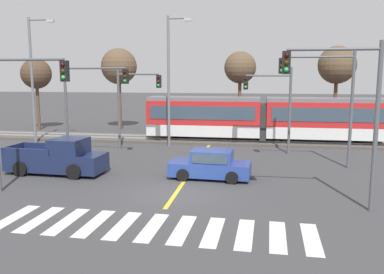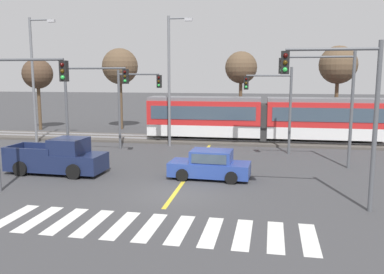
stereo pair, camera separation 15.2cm
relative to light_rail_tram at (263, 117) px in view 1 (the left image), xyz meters
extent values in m
plane|color=#3D3D3F|center=(-4.08, -14.97, -2.05)|extent=(200.00, 200.00, 0.00)
cube|color=#4C4742|center=(-4.08, 0.01, -1.96)|extent=(120.00, 4.00, 0.18)
cube|color=#939399|center=(-4.08, -0.71, -1.82)|extent=(120.00, 0.08, 0.10)
cube|color=#939399|center=(-4.08, 0.73, -1.82)|extent=(120.00, 0.08, 0.10)
cube|color=silver|center=(-4.75, 0.01, -1.07)|extent=(9.00, 2.60, 0.90)
cube|color=red|center=(-4.75, 0.01, 0.33)|extent=(9.00, 2.60, 1.90)
cube|color=#384756|center=(-4.75, -1.31, 0.38)|extent=(8.28, 0.04, 1.04)
cube|color=slate|center=(-4.75, 0.01, 1.42)|extent=(9.00, 2.39, 0.28)
cylinder|color=black|center=(-2.27, 0.01, -1.52)|extent=(0.70, 0.20, 0.70)
cylinder|color=black|center=(-7.22, 0.01, -1.52)|extent=(0.70, 0.20, 0.70)
cube|color=silver|center=(4.75, 0.01, -1.07)|extent=(9.00, 2.60, 0.90)
cube|color=red|center=(4.75, 0.01, 0.33)|extent=(9.00, 2.60, 1.90)
cube|color=#384756|center=(4.75, -1.31, 0.38)|extent=(8.28, 0.04, 1.04)
cube|color=slate|center=(4.75, 0.01, 1.42)|extent=(9.00, 2.39, 0.28)
cylinder|color=black|center=(7.23, 0.01, -1.52)|extent=(0.70, 0.20, 0.70)
cylinder|color=black|center=(2.28, 0.01, -1.52)|extent=(0.70, 0.20, 0.70)
cube|color=#2D2D2D|center=(0.00, 0.01, -0.37)|extent=(0.50, 2.34, 2.80)
cube|color=silver|center=(-9.58, -18.99, -2.04)|extent=(0.64, 2.81, 0.01)
cube|color=silver|center=(-8.48, -19.02, -2.04)|extent=(0.64, 2.81, 0.01)
cube|color=silver|center=(-7.38, -19.05, -2.04)|extent=(0.64, 2.81, 0.01)
cube|color=silver|center=(-6.28, -19.08, -2.04)|extent=(0.64, 2.81, 0.01)
cube|color=silver|center=(-5.18, -19.11, -2.04)|extent=(0.64, 2.81, 0.01)
cube|color=silver|center=(-4.08, -19.14, -2.04)|extent=(0.64, 2.81, 0.01)
cube|color=silver|center=(-2.98, -19.18, -2.04)|extent=(0.64, 2.81, 0.01)
cube|color=silver|center=(-1.88, -19.21, -2.04)|extent=(0.64, 2.81, 0.01)
cube|color=silver|center=(-0.78, -19.24, -2.04)|extent=(0.64, 2.81, 0.01)
cube|color=silver|center=(0.32, -19.27, -2.04)|extent=(0.64, 2.81, 0.01)
cube|color=silver|center=(1.42, -19.30, -2.04)|extent=(0.64, 2.81, 0.01)
cube|color=gold|center=(-4.08, -9.57, -2.05)|extent=(0.20, 15.15, 0.01)
cube|color=#284293|center=(-2.84, -11.94, -1.53)|extent=(4.30, 1.95, 0.72)
cube|color=#284293|center=(-2.74, -11.94, -0.85)|extent=(2.19, 1.65, 0.64)
cube|color=#384756|center=(-3.74, -11.88, -0.85)|extent=(0.19, 1.43, 0.52)
cube|color=#384756|center=(-2.79, -12.72, -0.85)|extent=(1.78, 0.15, 0.48)
cylinder|color=black|center=(-4.15, -12.71, -1.73)|extent=(0.65, 0.26, 0.64)
cylinder|color=black|center=(-4.05, -11.01, -1.73)|extent=(0.65, 0.26, 0.64)
cylinder|color=black|center=(-1.64, -12.86, -1.73)|extent=(0.65, 0.26, 0.64)
cylinder|color=black|center=(-1.53, -11.16, -1.73)|extent=(0.65, 0.26, 0.64)
cube|color=#192347|center=(-11.33, -12.18, -1.38)|extent=(5.50, 2.24, 0.96)
cube|color=#192347|center=(-10.52, -12.22, -0.48)|extent=(1.79, 1.93, 0.84)
cube|color=#384756|center=(-9.77, -12.26, -0.46)|extent=(0.19, 1.70, 0.66)
cube|color=#192347|center=(-12.50, -11.20, -0.72)|extent=(2.70, 0.26, 0.36)
cube|color=#192347|center=(-12.59, -13.03, -0.72)|extent=(2.70, 0.26, 0.36)
cube|color=#192347|center=(-13.97, -12.04, -0.72)|extent=(0.22, 1.96, 0.36)
cylinder|color=black|center=(-9.72, -11.28, -1.65)|extent=(0.81, 0.32, 0.80)
cylinder|color=black|center=(-9.82, -13.24, -1.65)|extent=(0.81, 0.32, 0.80)
cylinder|color=black|center=(-12.84, -11.12, -1.65)|extent=(0.81, 0.32, 0.80)
cylinder|color=black|center=(-12.95, -13.07, -1.65)|extent=(0.81, 0.32, 0.80)
cylinder|color=#515459|center=(-10.38, -4.47, 0.82)|extent=(0.18, 0.18, 5.73)
cylinder|color=#515459|center=(-8.88, -4.47, 3.37)|extent=(3.00, 0.12, 0.12)
cube|color=black|center=(-7.38, -4.47, 2.87)|extent=(0.32, 0.28, 0.90)
sphere|color=#360605|center=(-7.38, -4.62, 3.14)|extent=(0.18, 0.18, 0.18)
sphere|color=#3A2706|center=(-7.38, -4.62, 2.87)|extent=(0.18, 0.18, 0.18)
sphere|color=green|center=(-7.38, -4.62, 2.60)|extent=(0.18, 0.18, 0.18)
cylinder|color=#515459|center=(1.71, -4.34, 0.90)|extent=(0.18, 0.18, 5.90)
cylinder|color=#515459|center=(0.21, -4.34, 3.28)|extent=(3.00, 0.12, 0.12)
cube|color=black|center=(-1.29, -4.34, 2.78)|extent=(0.32, 0.28, 0.90)
sphere|color=#360605|center=(-1.29, -4.49, 3.05)|extent=(0.18, 0.18, 0.18)
sphere|color=#3A2706|center=(-1.29, -4.49, 2.78)|extent=(0.18, 0.18, 0.18)
sphere|color=green|center=(-1.29, -4.49, 2.51)|extent=(0.18, 0.18, 0.18)
cylinder|color=#515459|center=(-12.52, -8.34, 1.06)|extent=(0.18, 0.18, 6.21)
cylinder|color=#515459|center=(-10.52, -8.34, 3.74)|extent=(4.00, 0.12, 0.12)
cube|color=black|center=(-8.52, -8.34, 3.24)|extent=(0.32, 0.28, 0.90)
sphere|color=#360605|center=(-8.52, -8.49, 3.51)|extent=(0.18, 0.18, 0.18)
sphere|color=#3A2706|center=(-8.52, -8.49, 3.24)|extent=(0.18, 0.18, 0.18)
sphere|color=green|center=(-8.52, -8.49, 2.97)|extent=(0.18, 0.18, 0.18)
cylinder|color=#515459|center=(4.11, -16.03, 1.30)|extent=(0.18, 0.18, 6.70)
cylinder|color=#515459|center=(2.36, -16.03, 4.32)|extent=(3.50, 0.12, 0.12)
cube|color=black|center=(0.61, -16.03, 3.82)|extent=(0.32, 0.28, 0.90)
sphere|color=#360605|center=(0.61, -16.18, 4.09)|extent=(0.18, 0.18, 0.18)
sphere|color=#3A2706|center=(0.61, -16.18, 3.82)|extent=(0.18, 0.18, 0.18)
sphere|color=green|center=(0.61, -16.18, 3.55)|extent=(0.18, 0.18, 0.18)
cylinder|color=#515459|center=(-10.50, -15.90, 4.01)|extent=(3.50, 0.12, 0.12)
cube|color=black|center=(-8.75, -15.90, 3.51)|extent=(0.32, 0.28, 0.90)
sphere|color=#360605|center=(-8.75, -16.05, 3.78)|extent=(0.18, 0.18, 0.18)
sphere|color=#3A2706|center=(-8.75, -16.05, 3.51)|extent=(0.18, 0.18, 0.18)
sphere|color=green|center=(-8.75, -16.05, 3.24)|extent=(0.18, 0.18, 0.18)
cylinder|color=#515459|center=(4.86, -8.24, 1.31)|extent=(0.18, 0.18, 6.71)
cylinder|color=#515459|center=(2.86, -8.24, 4.35)|extent=(4.00, 0.12, 0.12)
cube|color=black|center=(0.86, -8.24, 3.85)|extent=(0.32, 0.28, 0.90)
sphere|color=#360605|center=(0.86, -8.39, 4.12)|extent=(0.18, 0.18, 0.18)
sphere|color=#3A2706|center=(0.86, -8.39, 3.85)|extent=(0.18, 0.18, 0.18)
sphere|color=green|center=(0.86, -8.39, 3.58)|extent=(0.18, 0.18, 0.18)
cylinder|color=slate|center=(-17.93, -2.96, 2.82)|extent=(0.20, 0.20, 9.73)
cylinder|color=slate|center=(-17.03, -2.96, 7.48)|extent=(1.79, 0.12, 0.12)
cube|color=#B2B2B7|center=(-16.14, -2.96, 7.38)|extent=(0.56, 0.28, 0.20)
cylinder|color=slate|center=(-7.04, -2.82, 2.76)|extent=(0.20, 0.20, 9.63)
cylinder|color=slate|center=(-6.30, -2.82, 7.38)|extent=(1.47, 0.12, 0.12)
cube|color=#B2B2B7|center=(-5.56, -2.82, 7.28)|extent=(0.56, 0.28, 0.20)
cylinder|color=brown|center=(-21.67, 4.18, 0.40)|extent=(0.32, 0.32, 4.90)
sphere|color=#4C3828|center=(-21.67, 4.18, 3.43)|extent=(2.91, 2.91, 2.91)
cylinder|color=brown|center=(-13.94, 6.00, 0.70)|extent=(0.32, 0.32, 5.49)
sphere|color=brown|center=(-13.94, 6.00, 4.14)|extent=(3.50, 3.50, 3.50)
cylinder|color=brown|center=(-2.14, 5.81, 0.68)|extent=(0.32, 0.32, 5.46)
sphere|color=brown|center=(-2.14, 5.81, 4.00)|extent=(2.96, 2.96, 2.96)
cylinder|color=brown|center=(6.26, 4.66, 0.74)|extent=(0.32, 0.32, 5.57)
sphere|color=brown|center=(6.26, 4.66, 4.18)|extent=(3.28, 3.28, 3.28)
camera|label=1|loc=(-0.46, -32.59, 3.37)|focal=38.00mm
camera|label=2|loc=(-0.31, -32.57, 3.37)|focal=38.00mm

